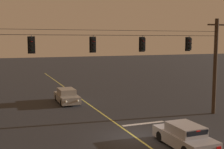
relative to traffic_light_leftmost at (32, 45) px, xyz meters
The scene contains 10 objects.
ground_plane 8.94m from the traffic_light_leftmost, 27.67° to the right, with size 180.00×180.00×0.00m, color #28282B.
lane_centre_stripe 10.31m from the traffic_light_leftmost, 45.27° to the left, with size 0.14×60.00×0.01m, color #D1C64C.
stop_bar_paint 9.84m from the traffic_light_leftmost, ahead, with size 3.40×0.36×0.01m, color silver.
signal_span_assembly 6.22m from the traffic_light_leftmost, ahead, with size 19.46×0.32×7.94m.
traffic_light_leftmost is the anchor object (origin of this frame).
traffic_light_left_inner 4.18m from the traffic_light_leftmost, ahead, with size 0.48×0.41×1.22m.
traffic_light_centre 8.03m from the traffic_light_leftmost, ahead, with size 0.48×0.41×1.22m.
traffic_light_right_inner 12.12m from the traffic_light_leftmost, ahead, with size 0.48×0.41×1.22m.
car_waiting_near_lane 11.06m from the traffic_light_leftmost, 36.56° to the right, with size 1.80×4.33×1.39m.
car_oncoming_lead 11.05m from the traffic_light_leftmost, 64.77° to the left, with size 1.80×4.42×1.39m.
Camera 1 is at (-8.02, -16.65, 6.22)m, focal length 47.46 mm.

